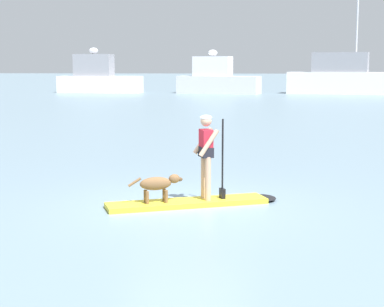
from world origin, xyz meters
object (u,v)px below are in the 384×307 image
Objects in this scene: moored_boat_far_starboard at (98,78)px; moored_boat_port at (347,78)px; dog at (158,184)px; moored_boat_center at (217,79)px; paddleboard at (198,202)px; person_paddler at (207,150)px.

moored_boat_port reaches higher than moored_boat_far_starboard.
dog is 49.62m from moored_boat_center.
paddleboard is 0.41× the size of moored_boat_center.
person_paddler is at bearing 22.10° from dog.
moored_boat_port is (10.97, 49.59, 1.08)m from dog.
moored_boat_port is (12.58, -0.00, 0.16)m from moored_boat_center.
moored_boat_center is at bearing 91.86° from dog.
person_paddler is 0.20× the size of moored_boat_far_starboard.
person_paddler is 52.15m from moored_boat_far_starboard.
moored_boat_center is 0.71× the size of moored_boat_port.
moored_boat_far_starboard is 24.75m from moored_boat_port.
paddleboard is at bearing -157.90° from person_paddler.
moored_boat_center is at bearing 92.94° from person_paddler.
paddleboard is 0.40× the size of moored_boat_far_starboard.
moored_boat_port reaches higher than dog.
dog is 0.12× the size of moored_boat_far_starboard.
moored_boat_far_starboard is 0.72× the size of moored_boat_port.
dog is (-0.76, -0.31, 0.41)m from paddleboard.
person_paddler is (0.16, 0.07, 1.04)m from paddleboard.
moored_boat_far_starboard is (-14.69, 50.03, 0.37)m from person_paddler.
dog is 0.12× the size of moored_boat_center.
dog is 50.80m from moored_boat_port.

